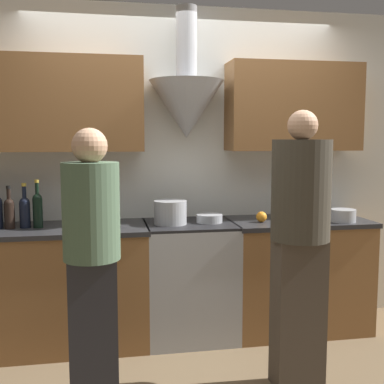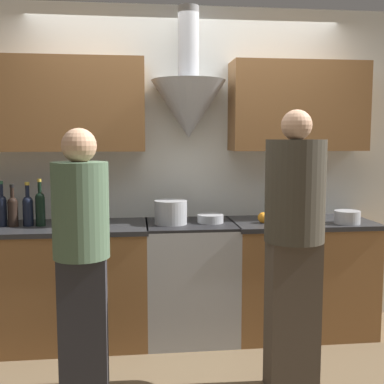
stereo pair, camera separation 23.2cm
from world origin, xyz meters
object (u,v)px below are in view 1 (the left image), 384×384
Objects in this scene: saucepan at (343,216)px; person_foreground_left at (92,260)px; mixing_bowl at (209,218)px; orange_fruit at (261,217)px; stove_range at (190,279)px; wine_bottle_4 at (9,212)px; person_foreground_right at (300,237)px; wine_bottle_5 at (25,210)px; wine_bottle_6 at (38,208)px; stock_pot at (170,212)px.

person_foreground_left is at bearing -156.40° from saucepan.
orange_fruit reaches higher than mixing_bowl.
stove_range is 2.89× the size of wine_bottle_4.
orange_fruit is 0.64m from saucepan.
saucepan is at bearing 47.18° from person_foreground_right.
wine_bottle_5 reaches higher than saucepan.
stove_range is 4.63× the size of saucepan.
wine_bottle_4 is 0.96× the size of wine_bottle_5.
saucepan is 0.97m from person_foreground_right.
wine_bottle_5 is at bearing 179.23° from stove_range.
wine_bottle_4 is (-1.32, -0.00, 0.57)m from stove_range.
mixing_bowl is 2.42× the size of orange_fruit.
wine_bottle_4 is at bearing 154.67° from person_foreground_right.
person_foreground_right is (1.84, -0.87, -0.08)m from wine_bottle_4.
wine_bottle_5 is 0.19× the size of person_foreground_right.
wine_bottle_4 reaches higher than orange_fruit.
mixing_bowl is 0.13× the size of person_foreground_left.
wine_bottle_5 reaches higher than stove_range.
wine_bottle_6 is 1.80× the size of saucepan.
orange_fruit is 0.80m from person_foreground_right.
person_foreground_left is (0.60, -0.99, -0.14)m from wine_bottle_4.
wine_bottle_6 is 2.31m from saucepan.
wine_bottle_5 is 3.91× the size of orange_fruit.
stock_pot is 2.97× the size of orange_fruit.
wine_bottle_5 is 1.67× the size of saucepan.
stock_pot is (0.97, -0.03, -0.05)m from wine_bottle_6.
wine_bottle_4 is at bearing 176.27° from saucepan.
wine_bottle_5 is 0.20× the size of person_foreground_left.
person_foreground_left reaches higher than stock_pot.
mixing_bowl reaches higher than stove_range.
mixing_bowl is 0.12× the size of person_foreground_right.
stove_range is at bearing -0.77° from wine_bottle_5.
person_foreground_right reaches higher than mixing_bowl.
person_foreground_right is at bearing -27.98° from wine_bottle_6.
orange_fruit is 0.05× the size of person_foreground_right.
wine_bottle_4 is 1.47m from mixing_bowl.
wine_bottle_5 is 1.06m from stock_pot.
wine_bottle_6 is (-1.12, -0.00, 0.59)m from stove_range.
wine_bottle_6 reaches higher than stove_range.
stove_range is 2.77× the size of wine_bottle_5.
person_foreground_right is at bearing -51.19° from stock_pot.
wine_bottle_5 is at bearing 152.85° from person_foreground_right.
orange_fruit is at bearing -7.46° from stove_range.
wine_bottle_5 reaches higher than orange_fruit.
orange_fruit is at bearing -2.11° from wine_bottle_4.
orange_fruit is (1.77, -0.09, -0.09)m from wine_bottle_5.
wine_bottle_6 is (0.20, 0.00, 0.02)m from wine_bottle_4.
orange_fruit is 0.43× the size of saucepan.
person_foreground_right reaches higher than person_foreground_left.
person_foreground_right is (0.68, -0.85, -0.05)m from stock_pot.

